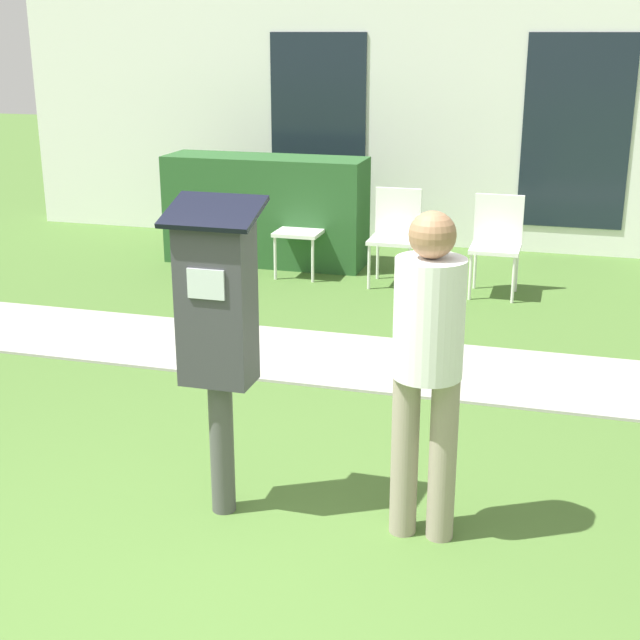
{
  "coord_description": "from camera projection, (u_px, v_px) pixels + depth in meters",
  "views": [
    {
      "loc": [
        1.41,
        -3.04,
        2.32
      ],
      "look_at": [
        0.35,
        0.7,
        1.05
      ],
      "focal_mm": 50.0,
      "sensor_mm": 36.0,
      "label": 1
    }
  ],
  "objects": [
    {
      "name": "ground_plane",
      "position": [
        199.0,
        591.0,
        3.86
      ],
      "size": [
        40.0,
        40.0,
        0.0
      ],
      "primitive_type": "plane",
      "color": "#476B2D"
    },
    {
      "name": "sidewalk",
      "position": [
        357.0,
        361.0,
        6.52
      ],
      "size": [
        12.0,
        1.1,
        0.02
      ],
      "color": "#A3A099",
      "rests_on": "ground"
    },
    {
      "name": "building_facade",
      "position": [
        445.0,
        100.0,
        9.66
      ],
      "size": [
        10.0,
        0.26,
        3.2
      ],
      "color": "white",
      "rests_on": "ground"
    },
    {
      "name": "parking_meter",
      "position": [
        217.0,
        319.0,
        4.21
      ],
      "size": [
        0.44,
        0.31,
        1.59
      ],
      "color": "#4C4C4C",
      "rests_on": "ground"
    },
    {
      "name": "person_standing",
      "position": [
        428.0,
        353.0,
        4.02
      ],
      "size": [
        0.32,
        0.32,
        1.58
      ],
      "rotation": [
        0.0,
        0.0,
        0.08
      ],
      "color": "gray",
      "rests_on": "ground"
    },
    {
      "name": "outdoor_chair_left",
      "position": [
        302.0,
        221.0,
        8.75
      ],
      "size": [
        0.44,
        0.44,
        0.9
      ],
      "rotation": [
        0.0,
        0.0,
        0.42
      ],
      "color": "white",
      "rests_on": "ground"
    },
    {
      "name": "outdoor_chair_middle",
      "position": [
        396.0,
        229.0,
        8.42
      ],
      "size": [
        0.44,
        0.44,
        0.9
      ],
      "rotation": [
        0.0,
        0.0,
        0.11
      ],
      "color": "white",
      "rests_on": "ground"
    },
    {
      "name": "outdoor_chair_right",
      "position": [
        497.0,
        237.0,
        8.09
      ],
      "size": [
        0.44,
        0.44,
        0.9
      ],
      "rotation": [
        0.0,
        0.0,
        0.35
      ],
      "color": "white",
      "rests_on": "ground"
    },
    {
      "name": "hedge_row",
      "position": [
        266.0,
        210.0,
        9.18
      ],
      "size": [
        2.07,
        0.6,
        1.1
      ],
      "color": "#285628",
      "rests_on": "ground"
    }
  ]
}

